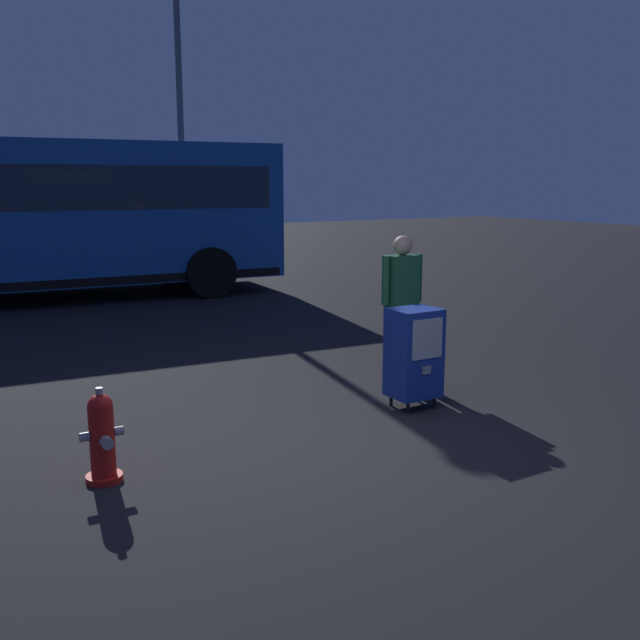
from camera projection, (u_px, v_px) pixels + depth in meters
name	position (u px, v px, depth m)	size (l,w,h in m)	color
ground_plane	(362.00, 448.00, 6.19)	(60.00, 60.00, 0.00)	black
fire_hydrant	(102.00, 438.00, 5.45)	(0.33, 0.31, 0.75)	red
newspaper_box_primary	(414.00, 353.00, 7.21)	(0.48, 0.42, 1.02)	black
pedestrian	(402.00, 299.00, 8.14)	(0.55, 0.22, 1.67)	black
street_light_near_right	(179.00, 92.00, 15.92)	(0.32, 0.32, 7.31)	#4C4F54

